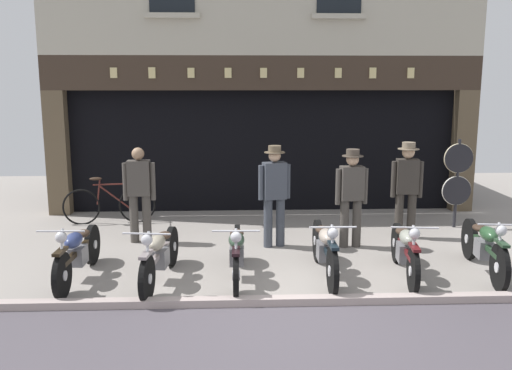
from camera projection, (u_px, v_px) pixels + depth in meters
name	position (u px, v px, depth m)	size (l,w,h in m)	color
ground	(294.00, 347.00, 5.99)	(21.07, 22.00, 0.18)	gray
shop_facade	(259.00, 125.00, 13.51)	(9.37, 4.42, 6.41)	black
motorcycle_far_left	(77.00, 252.00, 7.82)	(0.62, 2.01, 0.91)	black
motorcycle_left	(160.00, 254.00, 7.72)	(0.62, 2.02, 0.90)	black
motorcycle_center_left	(237.00, 252.00, 7.84)	(0.62, 2.01, 0.90)	black
motorcycle_center	(325.00, 248.00, 7.95)	(0.62, 2.08, 0.93)	black
motorcycle_center_right	(405.00, 249.00, 7.95)	(0.62, 1.93, 0.91)	black
motorcycle_right	(484.00, 246.00, 8.08)	(0.62, 2.02, 0.91)	black
salesman_left	(139.00, 190.00, 9.59)	(0.56, 0.25, 1.67)	#47423D
shopkeeper_center	(274.00, 191.00, 9.32)	(0.55, 0.35, 1.73)	#3D424C
salesman_right	(351.00, 193.00, 9.31)	(0.56, 0.36, 1.68)	#47423D
assistant_far_right	(407.00, 185.00, 9.86)	(0.56, 0.37, 1.73)	#38332D
tyre_sign_pole	(458.00, 176.00, 10.55)	(0.57, 0.06, 1.71)	#232328
advert_board_near	(185.00, 130.00, 11.86)	(0.79, 0.03, 1.07)	beige
leaning_bicycle	(109.00, 204.00, 10.99)	(1.79, 0.50, 0.95)	black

